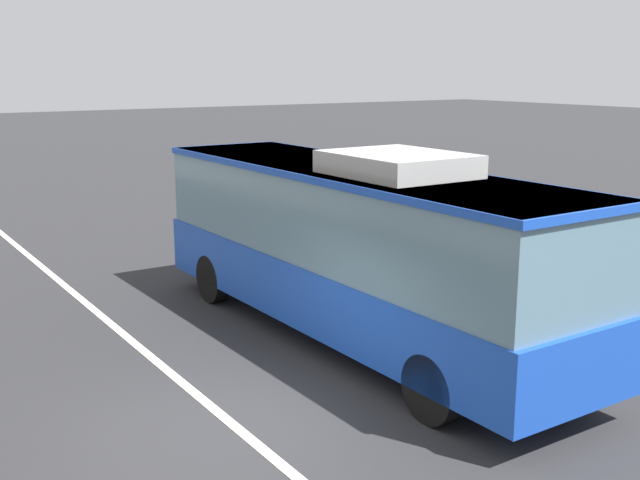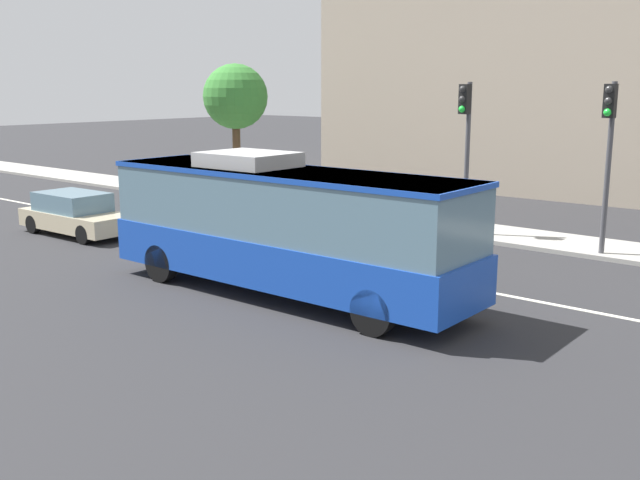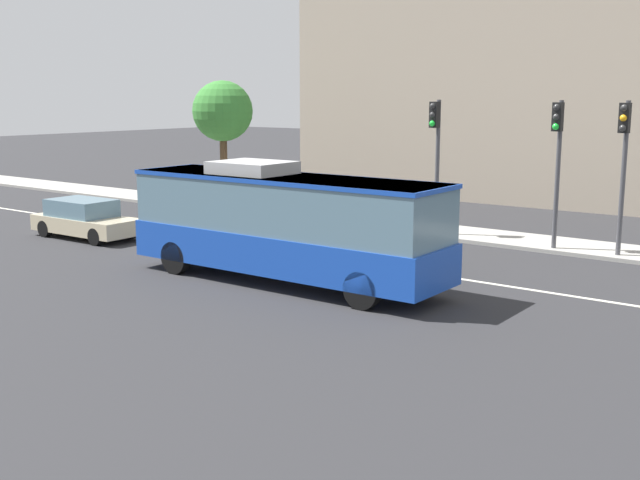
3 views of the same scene
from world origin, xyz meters
name	(u,v)px [view 2 (image 2 of 3)]	position (x,y,z in m)	size (l,w,h in m)	color
ground_plane	(312,259)	(0.00, 0.00, 0.00)	(160.00, 160.00, 0.00)	#28282B
sidewalk_kerb	(428,225)	(0.00, 6.59, 0.07)	(80.00, 2.75, 0.14)	#9E9B93
lane_centre_line	(312,258)	(0.00, 0.00, 0.01)	(76.00, 0.16, 0.01)	silver
transit_bus	(284,223)	(1.99, -3.41, 1.81)	(10.02, 2.60, 3.46)	#1947B7
sedan_red	(231,199)	(-7.08, 3.44, 0.72)	(4.53, 1.88, 1.46)	#B21919
sedan_beige	(76,214)	(-8.68, -2.43, 0.72)	(4.54, 1.91, 1.46)	#C6B793
traffic_light_near_corner	(609,139)	(6.62, 5.50, 3.56)	(0.32, 0.62, 5.20)	#47474C
traffic_light_far_corner	(466,132)	(1.95, 5.57, 3.56)	(0.34, 0.62, 5.20)	#47474C
street_tree_kerbside_left	(235,98)	(-10.58, 7.18, 4.56)	(2.92, 2.92, 6.07)	#4C3823
office_block_background	(623,18)	(0.89, 23.70, 8.50)	(26.73, 16.85, 17.00)	tan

